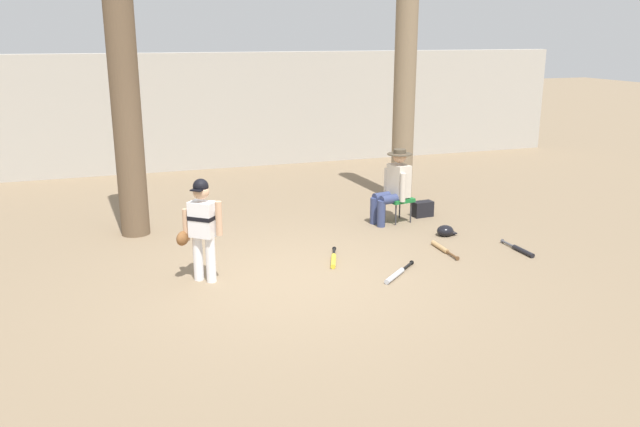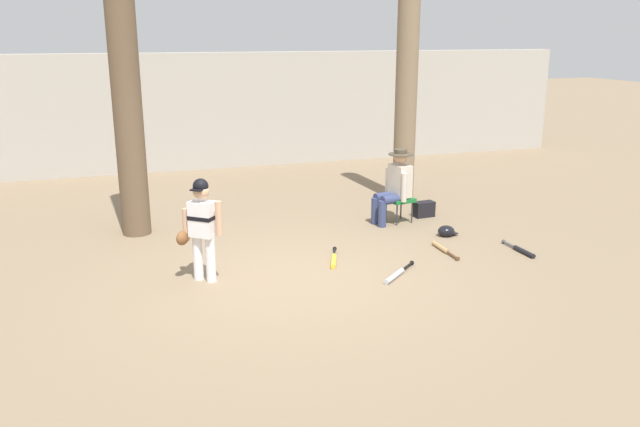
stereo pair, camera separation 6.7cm
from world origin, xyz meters
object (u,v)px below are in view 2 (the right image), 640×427
at_px(folding_stool, 399,200).
at_px(batting_helmet_black, 446,231).
at_px(bat_yellow_trainer, 334,260).
at_px(young_ballplayer, 201,223).
at_px(tree_near_player, 125,80).
at_px(handbag_beside_stool, 424,209).
at_px(bat_aluminum_silver, 396,275).
at_px(seated_spectator, 395,184).
at_px(tree_behind_spectator, 406,85).
at_px(bat_wood_tan, 442,249).
at_px(bat_black_composite, 522,251).

xyz_separation_m(folding_stool, batting_helmet_black, (0.36, -0.93, -0.29)).
bearing_deg(bat_yellow_trainer, young_ballplayer, -175.88).
bearing_deg(tree_near_player, bat_yellow_trainer, -41.64).
bearing_deg(handbag_beside_stool, bat_aluminum_silver, -123.95).
height_order(tree_near_player, batting_helmet_black, tree_near_player).
relative_size(seated_spectator, bat_aluminum_silver, 1.82).
bearing_deg(tree_near_player, young_ballplayer, -73.58).
xyz_separation_m(tree_behind_spectator, bat_aluminum_silver, (-1.77, -3.56, -2.07)).
height_order(seated_spectator, bat_wood_tan, seated_spectator).
relative_size(handbag_beside_stool, bat_wood_tan, 0.46).
xyz_separation_m(tree_near_player, bat_black_composite, (5.09, -2.66, -2.30)).
distance_m(tree_near_player, seated_spectator, 4.41).
distance_m(bat_black_composite, batting_helmet_black, 1.21).
bearing_deg(folding_stool, young_ballplayer, -154.87).
bearing_deg(bat_aluminum_silver, bat_yellow_trainer, 126.01).
xyz_separation_m(young_ballplayer, folding_stool, (3.42, 1.61, -0.38)).
height_order(young_ballplayer, bat_wood_tan, young_ballplayer).
height_order(tree_behind_spectator, bat_aluminum_silver, tree_behind_spectator).
bearing_deg(young_ballplayer, seated_spectator, 25.50).
distance_m(tree_near_player, bat_wood_tan, 5.18).
bearing_deg(bat_black_composite, bat_wood_tan, 157.16).
relative_size(seated_spectator, bat_wood_tan, 1.64).
distance_m(seated_spectator, bat_yellow_trainer, 2.22).
bearing_deg(folding_stool, batting_helmet_black, -68.82).
distance_m(tree_near_player, young_ballplayer, 2.88).
height_order(folding_stool, bat_black_composite, folding_stool).
bearing_deg(bat_black_composite, young_ballplayer, 175.41).
bearing_deg(tree_near_player, seated_spectator, -10.12).
height_order(bat_wood_tan, bat_black_composite, same).
bearing_deg(bat_black_composite, bat_aluminum_silver, -171.75).
xyz_separation_m(bat_aluminum_silver, bat_yellow_trainer, (-0.57, 0.78, 0.00)).
relative_size(handbag_beside_stool, bat_aluminum_silver, 0.52).
bearing_deg(folding_stool, tree_behind_spectator, 62.20).
relative_size(handbag_beside_stool, batting_helmet_black, 1.12).
bearing_deg(batting_helmet_black, seated_spectator, 116.64).
height_order(tree_behind_spectator, bat_yellow_trainer, tree_behind_spectator).
xyz_separation_m(folding_stool, bat_aluminum_silver, (-1.09, -2.26, -0.33)).
relative_size(folding_stool, batting_helmet_black, 1.54).
bearing_deg(bat_black_composite, bat_yellow_trainer, 169.67).
xyz_separation_m(tree_behind_spectator, young_ballplayer, (-4.11, -2.91, -1.35)).
height_order(tree_near_player, handbag_beside_stool, tree_near_player).
distance_m(folding_stool, bat_wood_tan, 1.57).
distance_m(tree_behind_spectator, handbag_beside_stool, 2.29).
height_order(handbag_beside_stool, bat_yellow_trainer, handbag_beside_stool).
relative_size(folding_stool, bat_aluminum_silver, 0.71).
height_order(tree_behind_spectator, bat_wood_tan, tree_behind_spectator).
bearing_deg(batting_helmet_black, bat_aluminum_silver, -137.42).
relative_size(tree_near_player, bat_wood_tan, 7.17).
distance_m(tree_near_player, bat_aluminum_silver, 4.81).
relative_size(bat_wood_tan, bat_yellow_trainer, 1.01).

